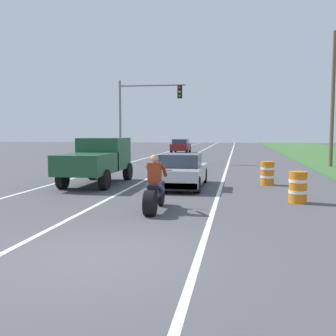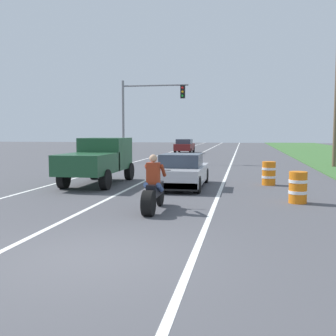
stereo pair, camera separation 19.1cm
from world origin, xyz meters
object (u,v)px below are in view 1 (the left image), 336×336
(motorcycle_with_rider, at_px, (155,191))
(distant_car_far_ahead, at_px, (181,146))
(pickup_truck_left_lane_dark_green, at_px, (97,159))
(construction_barrel_nearest, at_px, (298,187))
(sports_car_silver, at_px, (181,172))
(traffic_light_mast_near, at_px, (140,108))
(construction_barrel_mid, at_px, (267,173))

(motorcycle_with_rider, relative_size, distant_car_far_ahead, 0.55)
(distant_car_far_ahead, bearing_deg, pickup_truck_left_lane_dark_green, -89.78)
(construction_barrel_nearest, bearing_deg, sports_car_silver, 144.31)
(motorcycle_with_rider, xyz_separation_m, sports_car_silver, (0.02, 5.19, 0.04))
(motorcycle_with_rider, height_order, construction_barrel_nearest, motorcycle_with_rider)
(pickup_truck_left_lane_dark_green, bearing_deg, motorcycle_with_rider, -56.43)
(traffic_light_mast_near, xyz_separation_m, distant_car_far_ahead, (1.00, 14.09, -3.25))
(construction_barrel_mid, bearing_deg, traffic_light_mast_near, 126.14)
(motorcycle_with_rider, xyz_separation_m, traffic_light_mast_near, (-4.76, 17.89, 3.43))
(pickup_truck_left_lane_dark_green, xyz_separation_m, distant_car_far_ahead, (-0.10, 26.45, -0.33))
(construction_barrel_mid, bearing_deg, motorcycle_with_rider, -118.55)
(construction_barrel_mid, relative_size, distant_car_far_ahead, 0.25)
(construction_barrel_nearest, height_order, construction_barrel_mid, same)
(sports_car_silver, xyz_separation_m, construction_barrel_mid, (3.52, 1.32, -0.13))
(pickup_truck_left_lane_dark_green, distance_m, construction_barrel_nearest, 8.55)
(motorcycle_with_rider, relative_size, construction_barrel_mid, 2.21)
(sports_car_silver, bearing_deg, pickup_truck_left_lane_dark_green, 174.79)
(motorcycle_with_rider, relative_size, sports_car_silver, 0.51)
(construction_barrel_mid, distance_m, distant_car_far_ahead, 26.49)
(construction_barrel_nearest, distance_m, construction_barrel_mid, 4.36)
(motorcycle_with_rider, distance_m, traffic_light_mast_near, 18.82)
(pickup_truck_left_lane_dark_green, bearing_deg, traffic_light_mast_near, 95.08)
(traffic_light_mast_near, distance_m, distant_car_far_ahead, 14.49)
(sports_car_silver, xyz_separation_m, distant_car_far_ahead, (-3.79, 26.79, 0.14))
(motorcycle_with_rider, distance_m, pickup_truck_left_lane_dark_green, 6.65)
(motorcycle_with_rider, relative_size, pickup_truck_left_lane_dark_green, 0.46)
(traffic_light_mast_near, height_order, construction_barrel_mid, traffic_light_mast_near)
(motorcycle_with_rider, distance_m, construction_barrel_nearest, 4.73)
(pickup_truck_left_lane_dark_green, height_order, traffic_light_mast_near, traffic_light_mast_near)
(construction_barrel_nearest, bearing_deg, pickup_truck_left_lane_dark_green, 157.03)
(traffic_light_mast_near, height_order, construction_barrel_nearest, traffic_light_mast_near)
(pickup_truck_left_lane_dark_green, distance_m, traffic_light_mast_near, 12.75)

